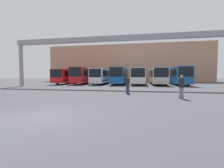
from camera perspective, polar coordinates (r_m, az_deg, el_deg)
The scene contains 12 objects.
ground_plane at distance 6.89m, azimuth -26.33°, elevation -11.81°, with size 200.00×200.00×0.00m, color #38383D.
building_backdrop at distance 49.34m, azimuth 5.84°, elevation 7.45°, with size 47.41×12.00×10.81m.
overhead_gantry at distance 22.34m, azimuth -0.10°, elevation 14.86°, with size 30.82×0.80×7.42m.
bus_slot_0 at distance 34.31m, azimuth -15.85°, elevation 3.06°, with size 2.63×10.85×3.00m.
bus_slot_1 at distance 32.81m, azimuth -10.01°, elevation 3.47°, with size 2.60×10.80×3.34m.
bus_slot_2 at distance 31.99m, azimuth -3.54°, elevation 3.25°, with size 2.47×11.42×3.07m.
bus_slot_3 at distance 31.17m, azimuth 3.08°, elevation 3.44°, with size 2.51×11.17×3.26m.
bus_slot_4 at distance 31.48m, azimuth 9.98°, elevation 3.26°, with size 2.60×12.30×3.12m.
bus_slot_5 at distance 30.62m, azimuth 16.96°, elevation 3.20°, with size 2.60×10.20×3.15m.
bus_slot_6 at distance 31.34m, azimuth 23.75°, elevation 3.19°, with size 2.48×10.37×3.27m.
pedestrian_mid_right at distance 14.47m, azimuth 6.02°, elevation -0.27°, with size 0.34×0.34×1.64m.
pedestrian_far_center at distance 12.50m, azimuth 24.94°, elevation -0.79°, with size 0.37×0.37×1.77m.
Camera 1 is at (4.03, -5.31, 1.75)m, focal length 24.00 mm.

